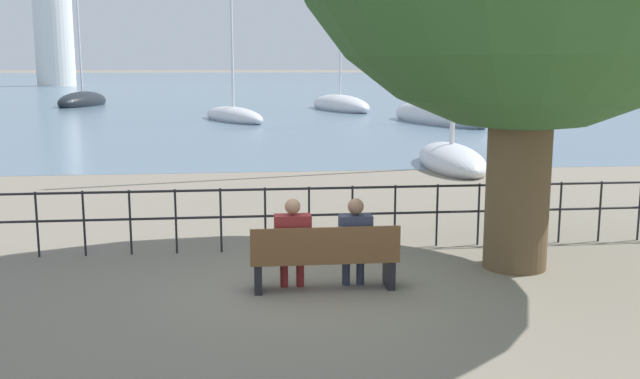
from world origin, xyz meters
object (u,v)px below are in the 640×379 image
at_px(park_bench, 325,259).
at_px(sailboat_4, 340,105).
at_px(sailboat_2, 451,155).
at_px(harbor_lighthouse, 52,1).
at_px(sailboat_1, 233,116).
at_px(sailboat_0, 83,101).
at_px(sailboat_3, 438,116).
at_px(seated_person_right, 355,239).
at_px(seated_person_left, 293,240).

relative_size(park_bench, sailboat_4, 0.17).
height_order(sailboat_2, sailboat_4, sailboat_2).
xyz_separation_m(sailboat_4, harbor_lighthouse, (-34.02, 63.01, 11.98)).
distance_m(sailboat_1, sailboat_2, 20.15).
bearing_deg(sailboat_2, sailboat_4, 91.68).
distance_m(sailboat_0, sailboat_3, 29.19).
xyz_separation_m(sailboat_0, sailboat_2, (18.01, -35.23, 0.02)).
height_order(seated_person_right, sailboat_4, sailboat_4).
bearing_deg(seated_person_right, sailboat_1, 93.60).
height_order(seated_person_left, sailboat_1, sailboat_1).
height_order(park_bench, harbor_lighthouse, harbor_lighthouse).
xyz_separation_m(seated_person_right, sailboat_0, (-13.33, 46.39, -0.34)).
relative_size(seated_person_right, sailboat_4, 0.10).
bearing_deg(seated_person_left, park_bench, -10.14).
bearing_deg(sailboat_4, harbor_lighthouse, 105.56).
relative_size(park_bench, sailboat_2, 0.16).
bearing_deg(seated_person_right, sailboat_0, 106.03).
xyz_separation_m(park_bench, seated_person_right, (0.42, 0.08, 0.25)).
xyz_separation_m(sailboat_2, sailboat_4, (0.56, 28.00, -0.03)).
xyz_separation_m(sailboat_0, sailboat_3, (22.18, -18.99, 0.03)).
height_order(park_bench, sailboat_1, sailboat_1).
bearing_deg(sailboat_2, seated_person_left, -113.54).
height_order(seated_person_left, sailboat_0, sailboat_0).
distance_m(sailboat_3, harbor_lighthouse, 84.54).
relative_size(sailboat_2, sailboat_4, 1.04).
bearing_deg(sailboat_1, seated_person_left, -111.64).
xyz_separation_m(park_bench, sailboat_2, (5.11, 11.24, -0.07)).
distance_m(seated_person_left, harbor_lighthouse, 106.55).
bearing_deg(sailboat_1, harbor_lighthouse, 86.83).
xyz_separation_m(sailboat_3, harbor_lighthouse, (-37.61, 74.76, 11.94)).
xyz_separation_m(seated_person_left, sailboat_4, (6.10, 39.16, -0.35)).
xyz_separation_m(park_bench, sailboat_1, (-1.48, 30.28, -0.16)).
height_order(sailboat_2, harbor_lighthouse, harbor_lighthouse).
height_order(sailboat_2, sailboat_3, sailboat_3).
distance_m(seated_person_right, sailboat_2, 12.11).
relative_size(sailboat_3, sailboat_4, 1.09).
height_order(seated_person_right, harbor_lighthouse, harbor_lighthouse).
xyz_separation_m(park_bench, seated_person_left, (-0.42, 0.08, 0.25)).
distance_m(park_bench, sailboat_0, 48.23).
height_order(sailboat_0, sailboat_4, sailboat_4).
height_order(park_bench, sailboat_0, sailboat_0).
bearing_deg(harbor_lighthouse, sailboat_1, -69.53).
xyz_separation_m(seated_person_right, sailboat_3, (8.85, 27.41, -0.31)).
distance_m(sailboat_3, sailboat_4, 12.29).
relative_size(park_bench, seated_person_left, 1.58).
relative_size(seated_person_left, sailboat_4, 0.11).
distance_m(park_bench, sailboat_1, 30.32).
height_order(sailboat_0, harbor_lighthouse, harbor_lighthouse).
bearing_deg(sailboat_1, sailboat_3, -38.23).
relative_size(sailboat_0, harbor_lighthouse, 0.37).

